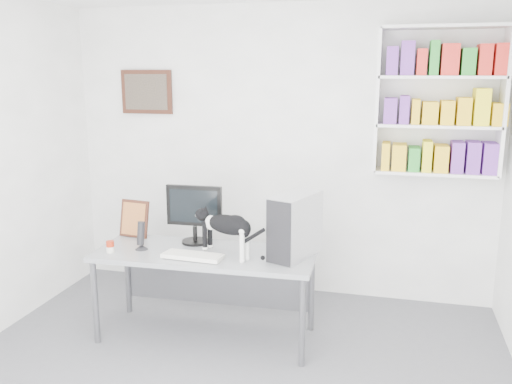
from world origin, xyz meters
TOP-DOWN VIEW (x-y plane):
  - room at (0.00, 0.00)m, footprint 4.01×4.01m
  - bookshelf at (1.40, 1.85)m, footprint 1.03×0.28m
  - wall_art at (-1.30, 1.97)m, footprint 0.52×0.04m
  - desk at (-0.33, 0.86)m, footprint 1.74×0.72m
  - monitor at (-0.49, 1.06)m, footprint 0.47×0.24m
  - keyboard at (-0.37, 0.70)m, footprint 0.47×0.20m
  - pc_tower at (0.37, 0.94)m, footprint 0.36×0.53m
  - speaker at (-0.84, 0.79)m, footprint 0.12×0.12m
  - leaning_print at (-1.05, 1.10)m, footprint 0.27×0.14m
  - soup_can at (-1.05, 0.67)m, footprint 0.08×0.08m
  - cat at (-0.13, 0.79)m, footprint 0.58×0.32m

SIDE VIEW (x-z plane):
  - desk at x=-0.33m, z-range 0.00..0.72m
  - keyboard at x=-0.37m, z-range 0.72..0.75m
  - soup_can at x=-1.05m, z-range 0.72..0.81m
  - speaker at x=-0.84m, z-range 0.72..0.95m
  - leaning_print at x=-1.05m, z-range 0.72..1.04m
  - cat at x=-0.13m, z-range 0.72..1.06m
  - pc_tower at x=0.37m, z-range 0.72..1.20m
  - monitor at x=-0.49m, z-range 0.72..1.21m
  - room at x=0.00m, z-range 0.00..2.70m
  - bookshelf at x=1.40m, z-range 1.23..2.47m
  - wall_art at x=-1.30m, z-range 1.69..2.11m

